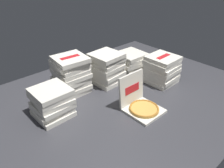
{
  "coord_description": "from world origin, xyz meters",
  "views": [
    {
      "loc": [
        -1.45,
        -1.5,
        1.39
      ],
      "look_at": [
        0.01,
        0.1,
        0.14
      ],
      "focal_mm": 35.35,
      "sensor_mm": 36.0,
      "label": 1
    }
  ],
  "objects_px": {
    "pizza_stack_right_mid": "(131,63)",
    "water_bottle_2": "(98,58)",
    "open_pizza_box": "(140,104)",
    "pizza_stack_right_near": "(107,68)",
    "pizza_stack_center_far": "(52,102)",
    "water_bottle_0": "(70,62)",
    "pizza_stack_left_far": "(71,75)",
    "water_bottle_1": "(83,69)",
    "ice_bucket": "(86,65)",
    "pizza_stack_left_near": "(162,70)"
  },
  "relations": [
    {
      "from": "pizza_stack_right_mid",
      "to": "water_bottle_2",
      "type": "distance_m",
      "value": 0.55
    },
    {
      "from": "open_pizza_box",
      "to": "pizza_stack_right_near",
      "type": "distance_m",
      "value": 0.7
    },
    {
      "from": "pizza_stack_center_far",
      "to": "water_bottle_0",
      "type": "height_order",
      "value": "pizza_stack_center_far"
    },
    {
      "from": "water_bottle_0",
      "to": "pizza_stack_center_far",
      "type": "bearing_deg",
      "value": -132.58
    },
    {
      "from": "water_bottle_2",
      "to": "pizza_stack_left_far",
      "type": "bearing_deg",
      "value": -150.83
    },
    {
      "from": "pizza_stack_center_far",
      "to": "water_bottle_2",
      "type": "relative_size",
      "value": 1.83
    },
    {
      "from": "water_bottle_1",
      "to": "water_bottle_2",
      "type": "distance_m",
      "value": 0.42
    },
    {
      "from": "pizza_stack_right_near",
      "to": "ice_bucket",
      "type": "bearing_deg",
      "value": 87.54
    },
    {
      "from": "pizza_stack_right_near",
      "to": "water_bottle_1",
      "type": "height_order",
      "value": "pizza_stack_right_near"
    },
    {
      "from": "pizza_stack_center_far",
      "to": "water_bottle_0",
      "type": "relative_size",
      "value": 1.83
    },
    {
      "from": "water_bottle_1",
      "to": "water_bottle_2",
      "type": "xyz_separation_m",
      "value": [
        0.39,
        0.16,
        0.0
      ]
    },
    {
      "from": "pizza_stack_center_far",
      "to": "pizza_stack_left_near",
      "type": "bearing_deg",
      "value": -13.27
    },
    {
      "from": "ice_bucket",
      "to": "pizza_stack_left_near",
      "type": "bearing_deg",
      "value": -62.25
    },
    {
      "from": "water_bottle_2",
      "to": "open_pizza_box",
      "type": "bearing_deg",
      "value": -108.38
    },
    {
      "from": "open_pizza_box",
      "to": "water_bottle_1",
      "type": "distance_m",
      "value": 1.02
    },
    {
      "from": "pizza_stack_right_mid",
      "to": "pizza_stack_left_near",
      "type": "relative_size",
      "value": 1.08
    },
    {
      "from": "pizza_stack_left_near",
      "to": "water_bottle_2",
      "type": "height_order",
      "value": "pizza_stack_left_near"
    },
    {
      "from": "pizza_stack_right_mid",
      "to": "pizza_stack_center_far",
      "type": "height_order",
      "value": "same"
    },
    {
      "from": "pizza_stack_left_near",
      "to": "water_bottle_1",
      "type": "height_order",
      "value": "pizza_stack_left_near"
    },
    {
      "from": "ice_bucket",
      "to": "water_bottle_1",
      "type": "height_order",
      "value": "water_bottle_1"
    },
    {
      "from": "ice_bucket",
      "to": "water_bottle_0",
      "type": "bearing_deg",
      "value": 131.18
    },
    {
      "from": "pizza_stack_center_far",
      "to": "pizza_stack_right_near",
      "type": "bearing_deg",
      "value": 9.44
    },
    {
      "from": "pizza_stack_right_mid",
      "to": "pizza_stack_left_far",
      "type": "xyz_separation_m",
      "value": [
        -0.85,
        0.14,
        0.07
      ]
    },
    {
      "from": "ice_bucket",
      "to": "water_bottle_0",
      "type": "distance_m",
      "value": 0.22
    },
    {
      "from": "pizza_stack_left_near",
      "to": "ice_bucket",
      "type": "xyz_separation_m",
      "value": [
        -0.49,
        0.93,
        -0.1
      ]
    },
    {
      "from": "pizza_stack_left_far",
      "to": "pizza_stack_right_mid",
      "type": "bearing_deg",
      "value": -9.05
    },
    {
      "from": "open_pizza_box",
      "to": "ice_bucket",
      "type": "relative_size",
      "value": 1.22
    },
    {
      "from": "pizza_stack_center_far",
      "to": "ice_bucket",
      "type": "height_order",
      "value": "pizza_stack_center_far"
    },
    {
      "from": "water_bottle_0",
      "to": "water_bottle_2",
      "type": "bearing_deg",
      "value": -19.81
    },
    {
      "from": "pizza_stack_center_far",
      "to": "water_bottle_1",
      "type": "xyz_separation_m",
      "value": [
        0.71,
        0.48,
        -0.05
      ]
    },
    {
      "from": "water_bottle_2",
      "to": "water_bottle_1",
      "type": "bearing_deg",
      "value": -157.41
    },
    {
      "from": "pizza_stack_left_near",
      "to": "water_bottle_2",
      "type": "bearing_deg",
      "value": 104.69
    },
    {
      "from": "pizza_stack_right_near",
      "to": "open_pizza_box",
      "type": "bearing_deg",
      "value": -101.11
    },
    {
      "from": "pizza_stack_left_near",
      "to": "water_bottle_1",
      "type": "bearing_deg",
      "value": 128.76
    },
    {
      "from": "pizza_stack_right_mid",
      "to": "pizza_stack_left_near",
      "type": "height_order",
      "value": "pizza_stack_left_near"
    },
    {
      "from": "open_pizza_box",
      "to": "pizza_stack_left_far",
      "type": "xyz_separation_m",
      "value": [
        -0.32,
        0.79,
        0.15
      ]
    },
    {
      "from": "water_bottle_2",
      "to": "pizza_stack_right_mid",
      "type": "bearing_deg",
      "value": -75.22
    },
    {
      "from": "pizza_stack_center_far",
      "to": "water_bottle_2",
      "type": "height_order",
      "value": "pizza_stack_center_far"
    },
    {
      "from": "pizza_stack_left_far",
      "to": "water_bottle_1",
      "type": "bearing_deg",
      "value": 36.17
    },
    {
      "from": "open_pizza_box",
      "to": "water_bottle_0",
      "type": "relative_size",
      "value": 1.86
    },
    {
      "from": "pizza_stack_left_far",
      "to": "pizza_stack_left_near",
      "type": "height_order",
      "value": "pizza_stack_left_far"
    },
    {
      "from": "pizza_stack_left_far",
      "to": "pizza_stack_right_near",
      "type": "bearing_deg",
      "value": -13.16
    },
    {
      "from": "pizza_stack_center_far",
      "to": "water_bottle_2",
      "type": "distance_m",
      "value": 1.28
    },
    {
      "from": "pizza_stack_center_far",
      "to": "pizza_stack_left_near",
      "type": "relative_size",
      "value": 1.02
    },
    {
      "from": "open_pizza_box",
      "to": "pizza_stack_right_mid",
      "type": "relative_size",
      "value": 0.96
    },
    {
      "from": "pizza_stack_left_far",
      "to": "pizza_stack_center_far",
      "type": "bearing_deg",
      "value": -147.96
    },
    {
      "from": "pizza_stack_right_mid",
      "to": "pizza_stack_right_near",
      "type": "bearing_deg",
      "value": 175.7
    },
    {
      "from": "pizza_stack_right_near",
      "to": "water_bottle_0",
      "type": "distance_m",
      "value": 0.66
    },
    {
      "from": "water_bottle_1",
      "to": "ice_bucket",
      "type": "bearing_deg",
      "value": 41.51
    },
    {
      "from": "pizza_stack_left_far",
      "to": "water_bottle_2",
      "type": "distance_m",
      "value": 0.82
    }
  ]
}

